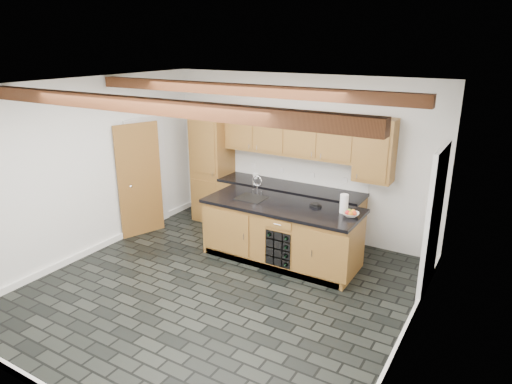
# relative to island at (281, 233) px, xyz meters

# --- Properties ---
(ground) EXTENTS (5.00, 5.00, 0.00)m
(ground) POSITION_rel_island_xyz_m (-0.31, -1.28, -0.46)
(ground) COLOR black
(ground) RESTS_ON ground
(room_shell) EXTENTS (5.01, 5.00, 5.00)m
(room_shell) POSITION_rel_island_xyz_m (-0.39, -0.75, 1.06)
(room_shell) COLOR white
(room_shell) RESTS_ON ground
(back_cabinetry) EXTENTS (3.65, 0.62, 2.20)m
(back_cabinetry) POSITION_rel_island_xyz_m (-0.68, 0.95, 0.51)
(back_cabinetry) COLOR olive
(back_cabinetry) RESTS_ON ground
(island) EXTENTS (2.48, 0.96, 0.93)m
(island) POSITION_rel_island_xyz_m (0.00, 0.00, 0.00)
(island) COLOR olive
(island) RESTS_ON ground
(faucet) EXTENTS (0.45, 0.40, 0.34)m
(faucet) POSITION_rel_island_xyz_m (-0.56, 0.05, 0.50)
(faucet) COLOR black
(faucet) RESTS_ON island
(kitchen_scale) EXTENTS (0.18, 0.14, 0.05)m
(kitchen_scale) POSITION_rel_island_xyz_m (0.48, 0.18, 0.49)
(kitchen_scale) COLOR black
(kitchen_scale) RESTS_ON island
(fruit_bowl) EXTENTS (0.27, 0.27, 0.06)m
(fruit_bowl) POSITION_rel_island_xyz_m (1.07, 0.07, 0.49)
(fruit_bowl) COLOR beige
(fruit_bowl) RESTS_ON island
(fruit_cluster) EXTENTS (0.16, 0.17, 0.07)m
(fruit_cluster) POSITION_rel_island_xyz_m (1.07, 0.07, 0.52)
(fruit_cluster) COLOR red
(fruit_cluster) RESTS_ON fruit_bowl
(paper_towel) EXTENTS (0.12, 0.12, 0.28)m
(paper_towel) POSITION_rel_island_xyz_m (0.93, 0.15, 0.60)
(paper_towel) COLOR white
(paper_towel) RESTS_ON island
(mug) EXTENTS (0.14, 0.14, 0.10)m
(mug) POSITION_rel_island_xyz_m (-1.06, 0.98, 0.52)
(mug) COLOR white
(mug) RESTS_ON back_cabinetry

